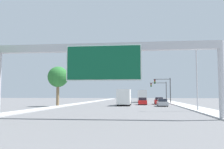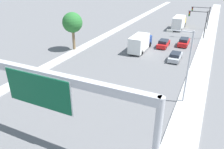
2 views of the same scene
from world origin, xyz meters
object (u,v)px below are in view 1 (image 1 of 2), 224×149
object	(u,v)px
car_mid_center	(159,101)
traffic_light_mid_block	(161,88)
car_mid_right	(162,103)
truck_box_primary	(124,97)
sign_gantry	(104,59)
traffic_light_near_intersection	(165,86)
palm_tree_background	(58,77)
car_far_left	(143,101)
street_lamp_right	(194,72)
truck_box_secondary	(142,96)

from	to	relation	value
car_mid_center	traffic_light_mid_block	size ratio (longest dim) A/B	0.82
car_mid_right	truck_box_primary	world-z (taller)	truck_box_primary
sign_gantry	traffic_light_near_intersection	size ratio (longest dim) A/B	3.32
truck_box_primary	car_mid_center	bearing A→B (deg)	45.04
sign_gantry	palm_tree_background	size ratio (longest dim) A/B	2.87
car_mid_right	car_far_left	world-z (taller)	car_far_left
palm_tree_background	street_lamp_right	size ratio (longest dim) A/B	0.86
car_far_left	car_mid_center	bearing A→B (deg)	39.07
traffic_light_mid_block	truck_box_secondary	bearing A→B (deg)	-154.29
traffic_light_near_intersection	car_far_left	bearing A→B (deg)	-119.78
car_mid_right	car_far_left	xyz separation A→B (m)	(-3.50, 6.29, 0.06)
sign_gantry	truck_box_secondary	size ratio (longest dim) A/B	2.36
truck_box_primary	palm_tree_background	distance (m)	13.08
car_far_left	traffic_light_mid_block	world-z (taller)	traffic_light_mid_block
car_far_left	car_mid_center	world-z (taller)	car_mid_center
car_mid_right	car_mid_center	size ratio (longest dim) A/B	0.95
car_mid_center	palm_tree_background	bearing A→B (deg)	-147.11
car_mid_right	traffic_light_near_intersection	distance (m)	16.32
sign_gantry	truck_box_secondary	bearing A→B (deg)	85.79
traffic_light_near_intersection	truck_box_primary	bearing A→B (deg)	-123.17
truck_box_primary	palm_tree_background	world-z (taller)	palm_tree_background
sign_gantry	car_mid_center	bearing A→B (deg)	78.16
car_far_left	palm_tree_background	world-z (taller)	palm_tree_background
truck_box_primary	car_mid_right	bearing A→B (deg)	-16.86
street_lamp_right	traffic_light_near_intersection	bearing A→B (deg)	92.04
car_mid_right	car_far_left	size ratio (longest dim) A/B	1.00
traffic_light_near_intersection	traffic_light_mid_block	bearing A→B (deg)	91.54
street_lamp_right	car_mid_center	bearing A→B (deg)	97.68
car_mid_right	traffic_light_mid_block	size ratio (longest dim) A/B	0.78
sign_gantry	truck_box_primary	bearing A→B (deg)	90.00
car_far_left	street_lamp_right	size ratio (longest dim) A/B	0.53
traffic_light_near_intersection	traffic_light_mid_block	world-z (taller)	traffic_light_near_intersection
street_lamp_right	truck_box_secondary	bearing A→B (deg)	100.12
traffic_light_mid_block	street_lamp_right	world-z (taller)	street_lamp_right
palm_tree_background	street_lamp_right	xyz separation A→B (m)	(21.52, -10.18, -0.25)
palm_tree_background	truck_box_primary	bearing A→B (deg)	23.33
car_mid_right	truck_box_primary	distance (m)	7.37
car_mid_right	truck_box_secondary	world-z (taller)	truck_box_secondary
truck_box_primary	car_far_left	bearing A→B (deg)	49.98
car_far_left	truck_box_secondary	world-z (taller)	truck_box_secondary
car_mid_right	car_far_left	bearing A→B (deg)	119.09
palm_tree_background	car_mid_center	bearing A→B (deg)	32.89
car_far_left	street_lamp_right	xyz separation A→B (m)	(6.49, -19.32, 4.25)
car_mid_right	palm_tree_background	bearing A→B (deg)	-171.25
sign_gantry	traffic_light_mid_block	size ratio (longest dim) A/B	3.58
traffic_light_mid_block	traffic_light_near_intersection	bearing A→B (deg)	-88.46
sign_gantry	truck_box_secondary	xyz separation A→B (m)	(3.50, 47.59, -3.56)
sign_gantry	traffic_light_near_intersection	distance (m)	41.09
sign_gantry	traffic_light_near_intersection	xyz separation A→B (m)	(8.96, 40.09, -1.10)
truck_box_secondary	traffic_light_near_intersection	bearing A→B (deg)	-53.96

